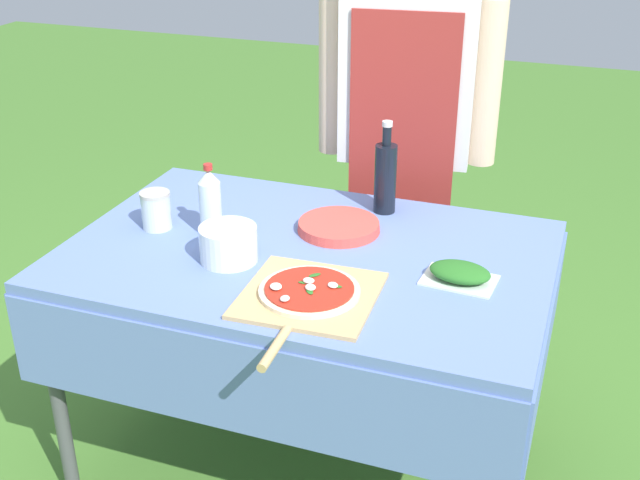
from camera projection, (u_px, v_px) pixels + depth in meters
name	position (u px, v px, depth m)	size (l,w,h in m)	color
ground_plane	(308.00, 461.00, 2.72)	(12.00, 12.00, 0.00)	#477A2D
prep_table	(307.00, 274.00, 2.40)	(1.43, 0.95, 0.80)	#607AB7
person_cook	(406.00, 117.00, 2.85)	(0.64, 0.25, 1.71)	#4C4C51
pizza_on_peel	(308.00, 295.00, 2.10)	(0.36, 0.53, 0.05)	tan
oil_bottle	(385.00, 176.00, 2.57)	(0.07, 0.07, 0.30)	black
water_bottle	(210.00, 202.00, 2.42)	(0.07, 0.07, 0.23)	silver
herb_container	(460.00, 273.00, 2.19)	(0.21, 0.15, 0.05)	silver
mixing_tub	(228.00, 244.00, 2.29)	(0.17, 0.17, 0.10)	silver
plate_stack	(339.00, 226.00, 2.48)	(0.26, 0.26, 0.03)	#DB4C42
sauce_jar	(156.00, 212.00, 2.48)	(0.09, 0.09, 0.12)	silver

